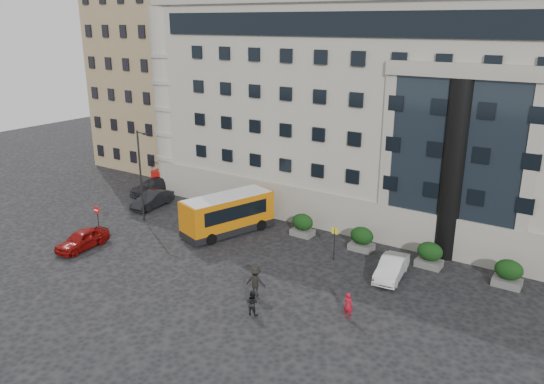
# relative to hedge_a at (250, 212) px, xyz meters

# --- Properties ---
(ground) EXTENTS (120.00, 120.00, 0.00)m
(ground) POSITION_rel_hedge_a_xyz_m (4.00, -7.80, -0.93)
(ground) COLOR black
(ground) RESTS_ON ground
(civic_building) EXTENTS (44.00, 24.00, 18.00)m
(civic_building) POSITION_rel_hedge_a_xyz_m (10.00, 14.20, 8.07)
(civic_building) COLOR #A29D8F
(civic_building) RESTS_ON ground
(entrance_column) EXTENTS (1.80, 1.80, 13.00)m
(entrance_column) POSITION_rel_hedge_a_xyz_m (16.00, 2.50, 5.57)
(entrance_column) COLOR black
(entrance_column) RESTS_ON ground
(apartment_near) EXTENTS (14.00, 14.00, 20.00)m
(apartment_near) POSITION_rel_hedge_a_xyz_m (-20.00, 12.20, 9.07)
(apartment_near) COLOR #897750
(apartment_near) RESTS_ON ground
(apartment_far) EXTENTS (13.00, 13.00, 22.00)m
(apartment_far) POSITION_rel_hedge_a_xyz_m (-23.00, 30.20, 10.07)
(apartment_far) COLOR #7C6248
(apartment_far) RESTS_ON ground
(hedge_a) EXTENTS (1.80, 1.26, 1.84)m
(hedge_a) POSITION_rel_hedge_a_xyz_m (0.00, 0.00, 0.00)
(hedge_a) COLOR #51514F
(hedge_a) RESTS_ON ground
(hedge_b) EXTENTS (1.80, 1.26, 1.84)m
(hedge_b) POSITION_rel_hedge_a_xyz_m (5.20, 0.00, 0.00)
(hedge_b) COLOR #51514F
(hedge_b) RESTS_ON ground
(hedge_c) EXTENTS (1.80, 1.26, 1.84)m
(hedge_c) POSITION_rel_hedge_a_xyz_m (10.40, 0.00, 0.00)
(hedge_c) COLOR #51514F
(hedge_c) RESTS_ON ground
(hedge_d) EXTENTS (1.80, 1.26, 1.84)m
(hedge_d) POSITION_rel_hedge_a_xyz_m (15.60, 0.00, 0.00)
(hedge_d) COLOR #51514F
(hedge_d) RESTS_ON ground
(hedge_e) EXTENTS (1.80, 1.26, 1.84)m
(hedge_e) POSITION_rel_hedge_a_xyz_m (20.80, 0.00, 0.00)
(hedge_e) COLOR #51514F
(hedge_e) RESTS_ON ground
(street_lamp) EXTENTS (1.16, 0.18, 8.00)m
(street_lamp) POSITION_rel_hedge_a_xyz_m (-7.94, -4.80, 3.44)
(street_lamp) COLOR #262628
(street_lamp) RESTS_ON ground
(bus_stop_sign) EXTENTS (0.50, 0.08, 2.52)m
(bus_stop_sign) POSITION_rel_hedge_a_xyz_m (9.50, -2.80, 0.80)
(bus_stop_sign) COLOR #262628
(bus_stop_sign) RESTS_ON ground
(no_entry_sign) EXTENTS (0.64, 0.16, 2.32)m
(no_entry_sign) POSITION_rel_hedge_a_xyz_m (-9.00, -8.84, 0.72)
(no_entry_sign) COLOR #262628
(no_entry_sign) RESTS_ON ground
(minibus) EXTENTS (4.90, 8.08, 3.19)m
(minibus) POSITION_rel_hedge_a_xyz_m (-0.22, -2.86, 0.83)
(minibus) COLOR #BF6509
(minibus) RESTS_ON ground
(red_truck) EXTENTS (3.02, 5.30, 2.70)m
(red_truck) POSITION_rel_hedge_a_xyz_m (-13.56, 4.93, 0.45)
(red_truck) COLOR maroon
(red_truck) RESTS_ON ground
(parked_car_a) EXTENTS (1.99, 4.44, 1.48)m
(parked_car_a) POSITION_rel_hedge_a_xyz_m (-7.50, -11.56, -0.19)
(parked_car_a) COLOR maroon
(parked_car_a) RESTS_ON ground
(parked_car_b) EXTENTS (1.97, 4.66, 1.50)m
(parked_car_b) POSITION_rel_hedge_a_xyz_m (-9.98, -1.82, -0.18)
(parked_car_b) COLOR black
(parked_car_b) RESTS_ON ground
(parked_car_c) EXTENTS (2.71, 5.28, 1.47)m
(parked_car_c) POSITION_rel_hedge_a_xyz_m (-13.00, 1.25, -0.19)
(parked_car_c) COLOR black
(parked_car_c) RESTS_ON ground
(parked_car_d) EXTENTS (2.60, 5.16, 1.40)m
(parked_car_d) POSITION_rel_hedge_a_xyz_m (-13.00, 8.20, -0.23)
(parked_car_d) COLOR black
(parked_car_d) RESTS_ON ground
(white_taxi) EXTENTS (2.02, 4.49, 1.43)m
(white_taxi) POSITION_rel_hedge_a_xyz_m (14.00, -3.07, -0.21)
(white_taxi) COLOR silver
(white_taxi) RESTS_ON ground
(pedestrian_a) EXTENTS (0.61, 0.41, 1.64)m
(pedestrian_a) POSITION_rel_hedge_a_xyz_m (13.81, -9.39, -0.11)
(pedestrian_a) COLOR maroon
(pedestrian_a) RESTS_ON ground
(pedestrian_b) EXTENTS (0.84, 0.70, 1.56)m
(pedestrian_b) POSITION_rel_hedge_a_xyz_m (8.93, -12.20, -0.15)
(pedestrian_b) COLOR black
(pedestrian_b) RESTS_ON ground
(pedestrian_c) EXTENTS (1.43, 1.07, 1.96)m
(pedestrian_c) POSITION_rel_hedge_a_xyz_m (7.77, -10.20, 0.05)
(pedestrian_c) COLOR black
(pedestrian_c) RESTS_ON ground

